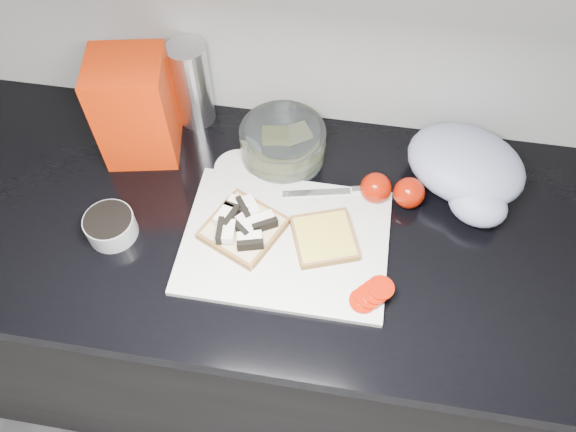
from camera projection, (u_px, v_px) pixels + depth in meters
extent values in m
cube|color=black|center=(291.00, 318.00, 1.52)|extent=(3.50, 0.60, 0.86)
cube|color=black|center=(291.00, 227.00, 1.15)|extent=(3.50, 0.64, 0.04)
cube|color=silver|center=(286.00, 241.00, 1.10)|extent=(0.40, 0.30, 0.01)
cube|color=#C7B68C|center=(243.00, 229.00, 1.10)|extent=(0.18, 0.18, 0.02)
cube|color=white|center=(239.00, 204.00, 1.11)|extent=(0.05, 0.04, 0.02)
cube|color=black|center=(239.00, 204.00, 1.11)|extent=(0.05, 0.02, 0.02)
cube|color=white|center=(250.00, 207.00, 1.11)|extent=(0.05, 0.05, 0.02)
cube|color=black|center=(250.00, 207.00, 1.11)|extent=(0.04, 0.05, 0.02)
cube|color=white|center=(263.00, 220.00, 1.09)|extent=(0.05, 0.05, 0.02)
cube|color=black|center=(263.00, 220.00, 1.09)|extent=(0.05, 0.04, 0.02)
cube|color=white|center=(225.00, 215.00, 1.09)|extent=(0.04, 0.05, 0.02)
cube|color=black|center=(225.00, 215.00, 1.09)|extent=(0.03, 0.05, 0.02)
cube|color=white|center=(245.00, 225.00, 1.09)|extent=(0.05, 0.05, 0.02)
cube|color=black|center=(245.00, 225.00, 1.09)|extent=(0.05, 0.04, 0.02)
cube|color=white|center=(250.00, 239.00, 1.06)|extent=(0.05, 0.04, 0.02)
cube|color=black|center=(250.00, 239.00, 1.06)|extent=(0.05, 0.02, 0.02)
cube|color=white|center=(228.00, 231.00, 1.07)|extent=(0.03, 0.05, 0.02)
cube|color=black|center=(228.00, 231.00, 1.07)|extent=(0.02, 0.05, 0.02)
cube|color=#C7B68C|center=(324.00, 238.00, 1.09)|extent=(0.15, 0.15, 0.02)
cube|color=gold|center=(325.00, 236.00, 1.08)|extent=(0.13, 0.13, 0.00)
cylinder|color=#9D1503|center=(363.00, 301.00, 1.02)|extent=(0.05, 0.05, 0.01)
cylinder|color=#9D1503|center=(369.00, 297.00, 1.02)|extent=(0.06, 0.06, 0.01)
cylinder|color=#9D1503|center=(375.00, 292.00, 1.02)|extent=(0.06, 0.06, 0.01)
cylinder|color=#9D1503|center=(381.00, 288.00, 1.02)|extent=(0.07, 0.07, 0.01)
cube|color=silver|center=(316.00, 193.00, 1.16)|extent=(0.14, 0.05, 0.00)
cube|color=silver|center=(367.00, 189.00, 1.16)|extent=(0.07, 0.03, 0.01)
cylinder|color=#999E9E|center=(111.00, 226.00, 1.10)|extent=(0.10, 0.10, 0.05)
cylinder|color=black|center=(108.00, 221.00, 1.08)|extent=(0.09, 0.09, 0.01)
cylinder|color=silver|center=(239.00, 169.00, 1.21)|extent=(0.11, 0.11, 0.01)
cylinder|color=silver|center=(283.00, 143.00, 1.21)|extent=(0.18, 0.18, 0.08)
cube|color=gold|center=(276.00, 145.00, 1.21)|extent=(0.06, 0.05, 0.04)
cube|color=#F8EA94|center=(296.00, 145.00, 1.23)|extent=(0.08, 0.08, 0.01)
cube|color=red|center=(135.00, 109.00, 1.15)|extent=(0.17, 0.17, 0.24)
cylinder|color=silver|center=(192.00, 84.00, 1.22)|extent=(0.08, 0.08, 0.20)
ellipsoid|color=#A1AAC7|center=(465.00, 164.00, 1.15)|extent=(0.30, 0.28, 0.11)
ellipsoid|color=#A1AAC7|center=(478.00, 204.00, 1.11)|extent=(0.15, 0.14, 0.08)
sphere|color=#9D1503|center=(376.00, 188.00, 1.14)|extent=(0.06, 0.06, 0.06)
sphere|color=#9D1503|center=(409.00, 193.00, 1.14)|extent=(0.06, 0.06, 0.06)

